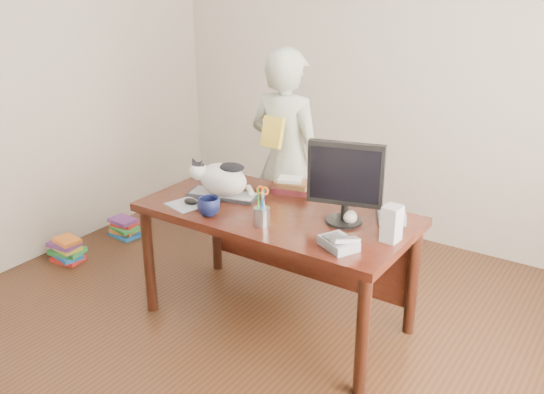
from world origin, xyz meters
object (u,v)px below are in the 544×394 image
Objects in this scene: book_pile_a at (67,250)px; book_pile_b at (124,228)px; baseball at (350,217)px; calculator at (391,214)px; keyboard at (224,195)px; person at (286,162)px; cat at (221,178)px; coffee_mug at (209,206)px; pen_cup at (262,214)px; monitor at (345,179)px; book_stack at (292,186)px; speaker at (392,224)px; desk at (284,229)px; mouse at (191,201)px; phone at (339,243)px.

book_pile_a is 0.55m from book_pile_b.
baseball is 0.32× the size of calculator.
person is at bearing 73.58° from keyboard.
coffee_mug is (0.12, -0.27, -0.07)m from cat.
book_pile_a is at bearing 179.34° from pen_cup.
monitor is at bearing 35.79° from pen_cup.
calculator is at bearing 30.38° from coffee_mug.
book_pile_a is (-1.35, -0.19, -0.79)m from cat.
book_pile_b is at bearing 150.44° from cat.
book_stack reaches higher than calculator.
coffee_mug is 0.68× the size of speaker.
speaker is 0.72× the size of book_pile_a.
book_stack is (-0.09, 0.24, 0.19)m from desk.
calculator is (0.56, 0.47, -0.04)m from pen_cup.
mouse is (-0.52, 0.01, -0.04)m from pen_cup.
speaker reaches higher than coffee_mug.
book_pile_a is (-2.16, -0.25, -0.93)m from monitor.
baseball is (0.85, 0.07, -0.09)m from cat.
person is at bearing 32.44° from book_pile_a.
book_pile_a is (-2.47, -0.19, -0.76)m from speaker.
baseball is (-0.09, 0.30, 0.01)m from phone.
keyboard is 0.98× the size of monitor.
speaker is 0.12× the size of person.
monitor is at bearing -145.98° from baseball.
book_pile_a is at bearing 173.79° from cat.
cat is 1.80× the size of pen_cup.
calculator is at bearing -2.42° from book_pile_b.
coffee_mug is 0.08× the size of person.
book_pile_a is at bearing -165.51° from mouse.
pen_cup reaches higher than speaker.
book_stack is at bearing 69.21° from mouse.
person reaches higher than mouse.
speaker is 2.59m from book_pile_b.
monitor is (0.41, -0.03, 0.41)m from desk.
keyboard is 0.29m from coffee_mug.
mouse is 0.45× the size of phone.
desk is 0.48m from baseball.
person is at bearing 98.34° from mouse.
baseball is at bearing -9.39° from cat.
book_pile_b is (-1.32, 0.36, -0.80)m from cat.
cat reaches higher than calculator.
person is 6.18× the size of book_pile_b.
baseball is at bearing 168.14° from speaker.
coffee_mug is at bearing -178.25° from calculator.
phone is 2.39m from book_pile_a.
coffee_mug is 0.49× the size of book_pile_a.
calculator reaches higher than book_pile_a.
monitor reaches higher than desk.
calculator is 0.15× the size of person.
book_pile_b is at bearing 150.79° from keyboard.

